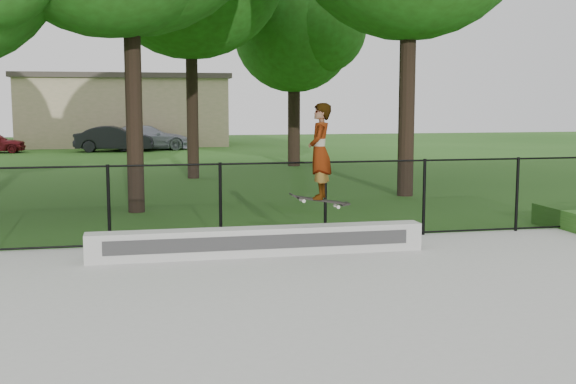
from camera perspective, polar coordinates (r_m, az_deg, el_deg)
name	(u,v)px	position (r m, az deg, el deg)	size (l,w,h in m)	color
ground	(288,355)	(7.84, 0.00, -12.73)	(100.00, 100.00, 0.00)	#235117
concrete_slab	(288,352)	(7.83, 0.00, -12.52)	(14.00, 12.00, 0.06)	#A5A5A0
grind_ledge	(259,241)	(12.32, -2.32, -3.93)	(5.74, 0.40, 0.48)	#AAABA6
car_b	(114,139)	(39.60, -13.56, 4.10)	(1.44, 3.73, 1.36)	black
car_c	(147,138)	(40.63, -11.06, 4.24)	(1.91, 4.31, 1.36)	#9C9EB1
skater_airborne	(320,153)	(12.10, 2.53, 3.07)	(0.83, 0.68, 1.77)	black
chainlink_fence	(220,203)	(13.33, -5.36, -0.87)	(16.06, 0.06, 1.50)	black
distant_building	(124,110)	(45.21, -12.82, 6.37)	(12.40, 6.40, 4.30)	#C6A98B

